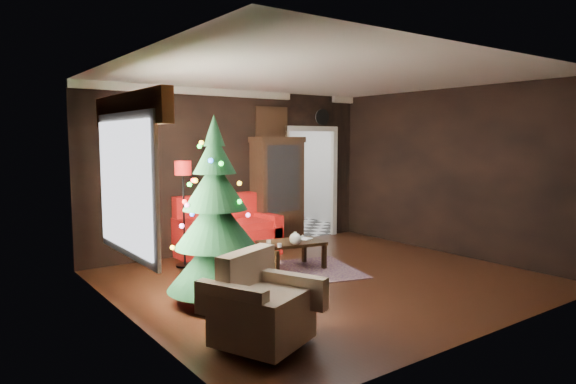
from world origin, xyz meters
TOP-DOWN VIEW (x-y plane):
  - floor at (0.00, 0.00)m, footprint 5.50×5.50m
  - ceiling at (0.00, 0.00)m, footprint 5.50×5.50m
  - wall_back at (0.00, 2.50)m, footprint 5.50×0.00m
  - wall_front at (0.00, -2.50)m, footprint 5.50×0.00m
  - wall_left at (-2.75, 0.00)m, footprint 0.00×5.50m
  - wall_right at (2.75, 0.00)m, footprint 0.00×5.50m
  - doorway at (1.70, 2.50)m, footprint 1.10×0.10m
  - left_window at (-2.71, 0.20)m, footprint 0.05×1.60m
  - valance at (-2.63, 0.20)m, footprint 0.12×2.10m
  - kitchen_floor at (1.70, 4.00)m, footprint 3.00×3.00m
  - kitchen_window at (1.70, 5.45)m, footprint 0.70×0.06m
  - rug at (-0.19, 0.56)m, footprint 2.25×1.88m
  - loveseat at (-0.40, 2.05)m, footprint 1.70×0.90m
  - curio_cabinet at (0.75, 2.27)m, footprint 0.90×0.45m
  - floor_lamp at (-1.34, 1.71)m, footprint 0.33×0.33m
  - christmas_tree at (-1.73, -0.02)m, footprint 1.34×1.34m
  - armchair at (-1.98, -1.42)m, footprint 1.05×1.05m
  - coffee_table at (-0.09, 0.68)m, footprint 1.04×0.75m
  - teapot at (-0.19, 0.46)m, footprint 0.24×0.24m
  - cup_a at (-0.47, 0.73)m, footprint 0.08×0.08m
  - cup_b at (-0.47, 0.46)m, footprint 0.08×0.08m
  - book at (0.06, 0.68)m, footprint 0.18×0.08m
  - wall_clock at (1.95, 2.45)m, footprint 0.32×0.32m
  - painting at (0.75, 2.46)m, footprint 0.62×0.05m
  - kitchen_counter at (1.70, 5.20)m, footprint 1.80×0.60m
  - kitchen_table at (1.40, 3.70)m, footprint 0.70×0.70m

SIDE VIEW (x-z plane):
  - floor at x=0.00m, z-range 0.00..0.00m
  - kitchen_floor at x=1.70m, z-range 0.00..0.00m
  - rug at x=-0.19m, z-range 0.00..0.01m
  - coffee_table at x=-0.09m, z-range 0.01..0.44m
  - kitchen_table at x=1.40m, z-range 0.00..0.75m
  - kitchen_counter at x=1.70m, z-range 0.00..0.90m
  - armchair at x=-1.98m, z-range 0.05..0.87m
  - cup_b at x=-0.47m, z-range 0.44..0.49m
  - cup_a at x=-0.47m, z-range 0.44..0.49m
  - loveseat at x=-0.40m, z-range 0.00..1.00m
  - teapot at x=-0.19m, z-range 0.44..0.62m
  - book at x=0.06m, z-range 0.44..0.68m
  - floor_lamp at x=-1.34m, z-range 0.03..1.63m
  - curio_cabinet at x=0.75m, z-range 0.00..1.90m
  - doorway at x=1.70m, z-range 0.00..2.10m
  - christmas_tree at x=-1.73m, z-range -0.06..2.16m
  - wall_back at x=0.00m, z-range -1.35..4.15m
  - wall_front at x=0.00m, z-range -1.35..4.15m
  - wall_left at x=-2.75m, z-range -1.35..4.15m
  - wall_right at x=2.75m, z-range -1.35..4.15m
  - left_window at x=-2.71m, z-range 0.75..2.15m
  - kitchen_window at x=1.70m, z-range 1.35..2.05m
  - painting at x=0.75m, z-range 1.99..2.51m
  - valance at x=-2.63m, z-range 2.10..2.44m
  - wall_clock at x=1.95m, z-range 2.35..2.41m
  - ceiling at x=0.00m, z-range 2.80..2.80m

